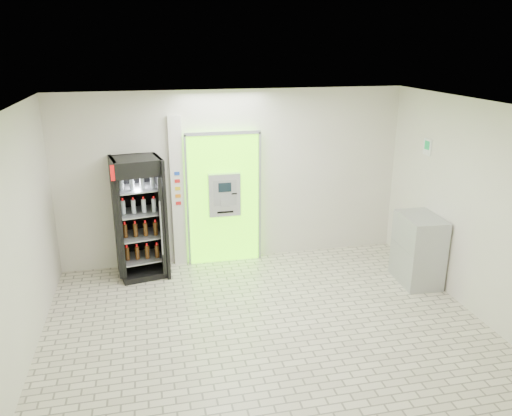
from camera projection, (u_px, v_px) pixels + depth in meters
name	position (u px, v px, depth m)	size (l,w,h in m)	color
ground	(268.00, 330.00, 6.80)	(6.00, 6.00, 0.00)	beige
room_shell	(269.00, 201.00, 6.22)	(6.00, 6.00, 6.00)	silver
atm_assembly	(224.00, 198.00, 8.63)	(1.30, 0.24, 2.33)	#5EE60B
pillar	(178.00, 193.00, 8.46)	(0.22, 0.11, 2.60)	silver
beverage_cooler	(140.00, 220.00, 8.17)	(0.87, 0.82, 2.01)	black
steel_cabinet	(418.00, 249.00, 8.01)	(0.62, 0.88, 1.13)	#A4A7AC
exit_sign	(427.00, 147.00, 8.04)	(0.02, 0.22, 0.26)	white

